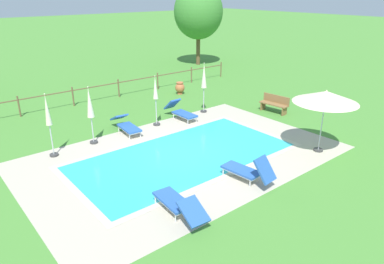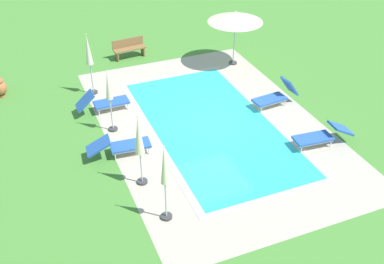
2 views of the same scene
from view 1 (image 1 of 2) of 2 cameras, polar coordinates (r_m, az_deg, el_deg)
The scene contains 17 objects.
ground_plane at distance 13.54m, azimuth -1.32°, elevation -3.78°, with size 160.00×160.00×0.00m, color #478433.
pool_deck_paving at distance 13.54m, azimuth -1.32°, elevation -3.76°, with size 11.55×7.46×0.01m, color #B2A893.
swimming_pool_water at distance 13.54m, azimuth -1.32°, elevation -3.76°, with size 8.17×4.08×0.01m, color #2DB7C6.
pool_coping_rim at distance 13.53m, azimuth -1.32°, elevation -3.75°, with size 8.65×4.56×0.01m.
sun_lounger_north_near_steps at distance 15.83m, azimuth -10.47°, elevation 1.14°, with size 0.78×2.11×0.72m.
sun_lounger_north_mid at distance 10.05m, azimuth -2.21°, elevation -11.33°, with size 0.76×2.11×0.73m.
sun_lounger_north_far at distance 17.23m, azimuth -1.79°, elevation 3.31°, with size 0.63×1.96×0.89m.
sun_lounger_north_end at distance 11.77m, azimuth 8.90°, elevation -6.05°, with size 0.79×1.88×1.01m.
patio_umbrella_open_foreground at distance 14.04m, azimuth 20.58°, elevation 5.25°, with size 2.38×2.38×2.44m.
patio_umbrella_closed_row_west at distance 14.61m, azimuth -15.99°, elevation 3.98°, with size 0.32×0.32×2.38m.
patio_umbrella_closed_row_mid_west at distance 13.92m, azimuth -22.01°, elevation 2.28°, with size 0.32×0.32×2.45m.
patio_umbrella_closed_row_mid_east at distance 16.15m, azimuth -5.85°, elevation 6.15°, with size 0.32×0.32×2.33m.
patio_umbrella_closed_row_east at distance 17.86m, azimuth 1.92°, elevation 8.42°, with size 0.32×0.32×2.53m.
wooden_bench_lawn_side at distance 18.66m, azimuth 13.05°, elevation 4.49°, with size 0.59×1.54×0.87m.
terracotta_urn_near_fence at distance 21.47m, azimuth -1.95°, elevation 7.09°, with size 0.56×0.56×0.72m.
perimeter_fence at distance 20.14m, azimuth -18.53°, elevation 5.82°, with size 21.91×0.08×1.05m.
tree_far_west at distance 29.88m, azimuth 1.02°, elevation 18.61°, with size 3.90×3.90×6.31m.
Camera 1 is at (-7.50, -9.63, 5.86)m, focal length 33.39 mm.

